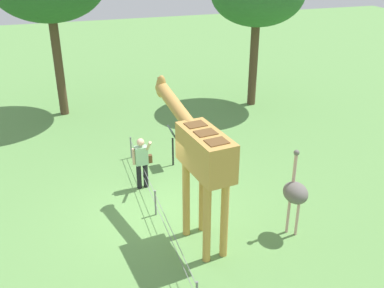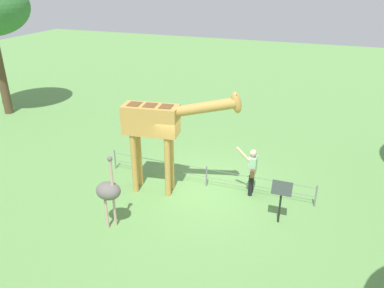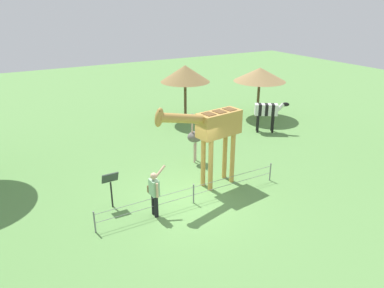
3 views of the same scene
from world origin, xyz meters
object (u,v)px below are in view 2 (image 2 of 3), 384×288
(ostrich, at_px, (109,191))
(info_sign, at_px, (281,194))
(giraffe, at_px, (160,125))
(visitor, at_px, (252,169))

(ostrich, xyz_separation_m, info_sign, (4.38, 1.85, -0.23))
(giraffe, relative_size, visitor, 2.17)
(visitor, height_order, ostrich, ostrich)
(visitor, xyz_separation_m, ostrich, (-3.29, -3.06, 0.27))
(visitor, distance_m, info_sign, 1.63)
(info_sign, bearing_deg, visitor, 131.82)
(ostrich, bearing_deg, info_sign, 22.91)
(info_sign, bearing_deg, giraffe, 174.12)
(ostrich, bearing_deg, giraffe, 76.65)
(visitor, bearing_deg, giraffe, -163.55)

